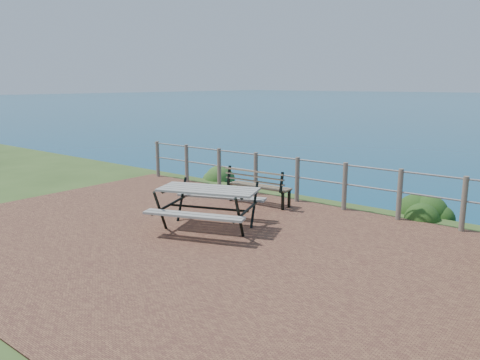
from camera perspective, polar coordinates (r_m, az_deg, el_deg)
The scene contains 6 objects.
ground at distance 8.04m, azimuth -5.84°, elevation -7.36°, with size 10.00×7.00×0.12m, color brown.
safety_railing at distance 10.46m, azimuth 7.00°, elevation 0.36°, with size 9.40×0.10×1.00m.
picnic_table at distance 8.48m, azimuth -3.88°, elevation -2.93°, with size 1.91×1.45×0.75m.
park_bench at distance 10.16m, azimuth 2.37°, elevation -0.08°, with size 1.47×0.45×0.82m.
shrub_lip_west at distance 13.14m, azimuth -3.17°, elevation 0.21°, with size 0.79×0.79×0.54m, color #2C5B22.
shrub_lip_east at distance 10.11m, azimuth 21.53°, elevation -4.12°, with size 0.84×0.84×0.61m, color #204114.
Camera 1 is at (5.34, -5.41, 2.62)m, focal length 35.00 mm.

